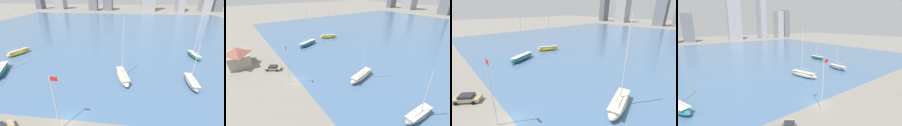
{
  "view_description": "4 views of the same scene",
  "coord_description": "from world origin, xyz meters",
  "views": [
    {
      "loc": [
        10.24,
        -19.04,
        21.44
      ],
      "look_at": [
        6.33,
        14.41,
        5.07
      ],
      "focal_mm": 24.0,
      "sensor_mm": 36.0,
      "label": 1
    },
    {
      "loc": [
        35.39,
        -10.96,
        23.09
      ],
      "look_at": [
        1.22,
        12.58,
        2.48
      ],
      "focal_mm": 24.0,
      "sensor_mm": 36.0,
      "label": 2
    },
    {
      "loc": [
        19.23,
        -6.38,
        16.38
      ],
      "look_at": [
        -6.73,
        16.47,
        3.68
      ],
      "focal_mm": 24.0,
      "sensor_mm": 36.0,
      "label": 3
    },
    {
      "loc": [
        -22.44,
        -21.23,
        16.91
      ],
      "look_at": [
        5.87,
        18.56,
        4.66
      ],
      "focal_mm": 24.0,
      "sensor_mm": 36.0,
      "label": 4
    }
  ],
  "objects": [
    {
      "name": "sailboat_yellow",
      "position": [
        -30.02,
        28.11,
        0.98
      ],
      "size": [
        5.53,
        8.87,
        14.38
      ],
      "rotation": [
        0.0,
        0.0,
        -0.41
      ],
      "color": "yellow",
      "rests_on": "harbor_water"
    },
    {
      "name": "sailboat_cream",
      "position": [
        9.09,
        15.21,
        1.02
      ],
      "size": [
        5.16,
        10.21,
        16.02
      ],
      "rotation": [
        0.0,
        0.0,
        0.28
      ],
      "color": "beige",
      "rests_on": "harbor_water"
    },
    {
      "name": "sailboat_gray",
      "position": [
        26.34,
        14.67,
        0.83
      ],
      "size": [
        2.45,
        8.36,
        10.49
      ],
      "rotation": [
        0.0,
        0.0,
        -0.02
      ],
      "color": "gray",
      "rests_on": "harbor_water"
    },
    {
      "name": "sailboat_teal",
      "position": [
        -25.59,
        14.44,
        1.02
      ],
      "size": [
        6.7,
        10.79,
        16.41
      ],
      "rotation": [
        0.0,
        0.0,
        0.44
      ],
      "color": "#1E757F",
      "rests_on": "harbor_water"
    },
    {
      "name": "harbor_water",
      "position": [
        0.0,
        70.0,
        0.0
      ],
      "size": [
        180.0,
        140.0,
        0.0
      ],
      "color": "#4C7099",
      "rests_on": "ground_plane"
    },
    {
      "name": "boat_shed",
      "position": [
        -20.68,
        -12.47,
        2.76
      ],
      "size": [
        9.52,
        6.27,
        5.51
      ],
      "rotation": [
        0.0,
        0.0,
        0.0
      ],
      "color": "#9E937F",
      "rests_on": "ground_plane"
    },
    {
      "name": "flag_pole",
      "position": [
        -0.63,
        -2.07,
        5.81
      ],
      "size": [
        1.24,
        0.14,
        10.66
      ],
      "color": "silver",
      "rests_on": "ground_plane"
    },
    {
      "name": "ground_plane",
      "position": [
        0.0,
        0.0,
        0.0
      ],
      "size": [
        500.0,
        500.0,
        0.0
      ],
      "primitive_type": "plane",
      "color": "gray"
    },
    {
      "name": "parked_sedan_tan",
      "position": [
        -10.47,
        -4.21,
        0.76
      ],
      "size": [
        4.51,
        5.09,
        1.47
      ],
      "rotation": [
        0.0,
        0.0,
        -0.64
      ],
      "color": "tan",
      "rests_on": "ground_plane"
    }
  ]
}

